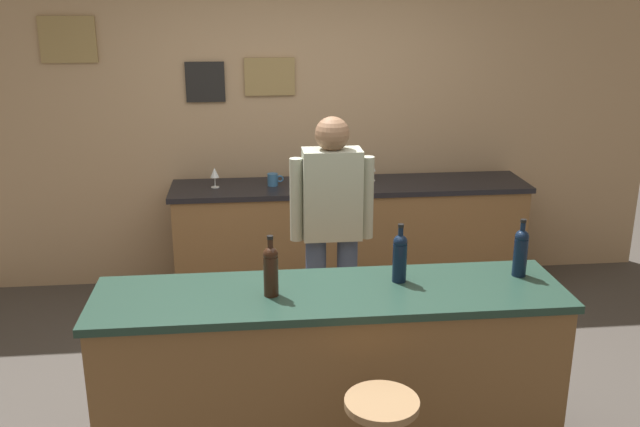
# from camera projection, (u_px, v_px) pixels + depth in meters

# --- Properties ---
(ground_plane) EXTENTS (10.00, 10.00, 0.00)m
(ground_plane) POSITION_uv_depth(u_px,v_px,m) (322.00, 407.00, 4.08)
(ground_plane) COLOR #423D38
(back_wall) EXTENTS (6.00, 0.09, 2.80)m
(back_wall) POSITION_uv_depth(u_px,v_px,m) (294.00, 112.00, 5.57)
(back_wall) COLOR tan
(back_wall) RESTS_ON ground_plane
(bar_counter) EXTENTS (2.33, 0.60, 0.92)m
(bar_counter) POSITION_uv_depth(u_px,v_px,m) (330.00, 373.00, 3.56)
(bar_counter) COLOR brown
(bar_counter) RESTS_ON ground_plane
(side_counter) EXTENTS (2.78, 0.56, 0.90)m
(side_counter) POSITION_uv_depth(u_px,v_px,m) (350.00, 238.00, 5.54)
(side_counter) COLOR brown
(side_counter) RESTS_ON ground_plane
(bartender) EXTENTS (0.52, 0.21, 1.62)m
(bartender) POSITION_uv_depth(u_px,v_px,m) (332.00, 225.00, 4.33)
(bartender) COLOR #384766
(bartender) RESTS_ON ground_plane
(wine_bottle_a) EXTENTS (0.07, 0.07, 0.31)m
(wine_bottle_a) POSITION_uv_depth(u_px,v_px,m) (271.00, 269.00, 3.33)
(wine_bottle_a) COLOR black
(wine_bottle_a) RESTS_ON bar_counter
(wine_bottle_b) EXTENTS (0.07, 0.07, 0.31)m
(wine_bottle_b) POSITION_uv_depth(u_px,v_px,m) (400.00, 256.00, 3.49)
(wine_bottle_b) COLOR black
(wine_bottle_b) RESTS_ON bar_counter
(wine_bottle_c) EXTENTS (0.07, 0.07, 0.31)m
(wine_bottle_c) POSITION_uv_depth(u_px,v_px,m) (521.00, 251.00, 3.57)
(wine_bottle_c) COLOR black
(wine_bottle_c) RESTS_ON bar_counter
(wine_glass_a) EXTENTS (0.07, 0.07, 0.16)m
(wine_glass_a) POSITION_uv_depth(u_px,v_px,m) (215.00, 173.00, 5.28)
(wine_glass_a) COLOR silver
(wine_glass_a) RESTS_ON side_counter
(wine_glass_b) EXTENTS (0.07, 0.07, 0.16)m
(wine_glass_b) POSITION_uv_depth(u_px,v_px,m) (319.00, 173.00, 5.28)
(wine_glass_b) COLOR silver
(wine_glass_b) RESTS_ON side_counter
(wine_glass_c) EXTENTS (0.07, 0.07, 0.16)m
(wine_glass_c) POSITION_uv_depth(u_px,v_px,m) (372.00, 167.00, 5.47)
(wine_glass_c) COLOR silver
(wine_glass_c) RESTS_ON side_counter
(coffee_mug) EXTENTS (0.12, 0.08, 0.09)m
(coffee_mug) POSITION_uv_depth(u_px,v_px,m) (273.00, 180.00, 5.35)
(coffee_mug) COLOR #336699
(coffee_mug) RESTS_ON side_counter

